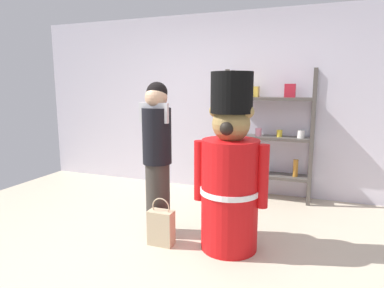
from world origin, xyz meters
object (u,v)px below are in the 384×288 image
(teddy_bear_guard, at_px, (230,174))
(merchandise_shelf, at_px, (269,133))
(person_shopper, at_px, (157,154))
(shopping_bag, at_px, (161,227))

(teddy_bear_guard, bearing_deg, merchandise_shelf, 85.82)
(person_shopper, relative_size, shopping_bag, 3.33)
(merchandise_shelf, distance_m, teddy_bear_guard, 1.68)
(merchandise_shelf, relative_size, person_shopper, 1.11)
(person_shopper, height_order, shopping_bag, person_shopper)
(merchandise_shelf, relative_size, shopping_bag, 3.70)
(merchandise_shelf, bearing_deg, person_shopper, -119.30)
(shopping_bag, bearing_deg, teddy_bear_guard, 14.99)
(merchandise_shelf, height_order, teddy_bear_guard, merchandise_shelf)
(merchandise_shelf, distance_m, shopping_bag, 2.12)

